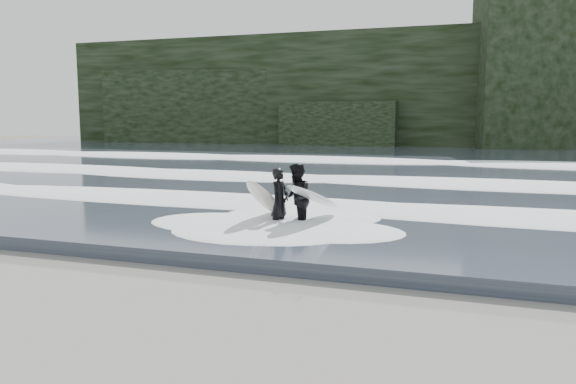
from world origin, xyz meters
name	(u,v)px	position (x,y,z in m)	size (l,w,h in m)	color
ground	(175,339)	(0.00, 0.00, 0.00)	(120.00, 120.00, 0.00)	#7D6A53
sea	(418,160)	(0.00, 29.00, 0.15)	(90.00, 52.00, 0.30)	#333A49
headland	(440,91)	(0.00, 46.00, 5.00)	(70.00, 9.00, 10.00)	black
foam_near	(342,203)	(0.00, 9.00, 0.40)	(60.00, 3.20, 0.20)	white
foam_mid	(383,177)	(0.00, 16.00, 0.42)	(60.00, 4.00, 0.24)	white
foam_far	(410,159)	(0.00, 25.00, 0.45)	(60.00, 4.80, 0.30)	white
surfer_left	(276,200)	(-1.01, 6.48, 0.79)	(0.94, 1.79, 1.57)	black
surfer_right	(299,198)	(-0.46, 6.57, 0.85)	(1.41, 2.26, 1.69)	black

